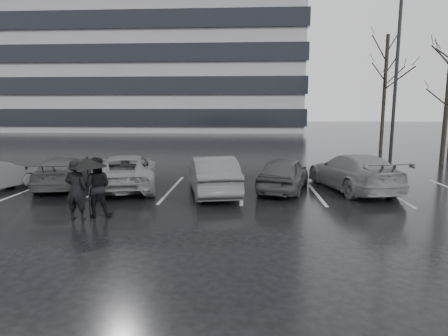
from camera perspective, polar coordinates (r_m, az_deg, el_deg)
ground at (r=12.43m, az=-0.14°, el=-5.75°), size 160.00×160.00×0.00m
office_building at (r=65.11m, az=-18.12°, el=18.54°), size 61.00×26.00×29.00m
car_main at (r=14.73m, az=9.11°, el=-0.86°), size 2.58×4.18×1.33m
car_west_a at (r=13.98m, az=-1.75°, el=-1.06°), size 2.43×4.60×1.44m
car_west_b at (r=15.41m, az=-14.64°, el=-0.53°), size 3.35×5.31×1.37m
car_west_c at (r=16.52m, az=-23.00°, el=-0.57°), size 2.42×4.48×1.23m
car_east at (r=15.49m, az=19.05°, el=-0.57°), size 3.09×5.26×1.43m
pedestrian_left at (r=11.53m, az=-21.62°, el=-3.11°), size 0.65×0.44×1.75m
pedestrian_right at (r=11.66m, az=-18.87°, el=-2.75°), size 0.96×0.81×1.77m
umbrella at (r=11.37m, az=-20.13°, el=0.85°), size 1.08×1.08×1.83m
lamp_post at (r=20.51m, az=24.65°, el=11.24°), size 0.51×0.51×9.26m
stall_stripes at (r=14.91m, az=-2.63°, el=-3.23°), size 19.72×5.00×0.00m
tree_east at (r=24.72m, az=30.95°, el=9.72°), size 0.26×0.26×8.00m
tree_north at (r=30.77m, az=23.23°, el=10.37°), size 0.26×0.26×8.50m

